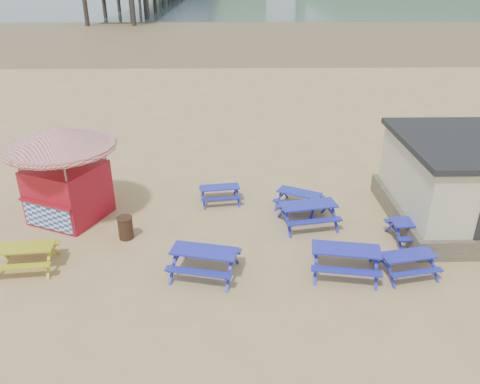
{
  "coord_description": "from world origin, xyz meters",
  "views": [
    {
      "loc": [
        0.93,
        -13.98,
        8.47
      ],
      "look_at": [
        1.25,
        1.5,
        1.0
      ],
      "focal_mm": 35.0,
      "sensor_mm": 36.0,
      "label": 1
    }
  ],
  "objects_px": {
    "ice_cream_kiosk": "(63,162)",
    "picnic_table_yellow": "(24,257)",
    "picnic_table_blue_a": "(220,194)",
    "picnic_table_blue_b": "(299,200)",
    "litter_bin": "(126,228)"
  },
  "relations": [
    {
      "from": "picnic_table_blue_b",
      "to": "litter_bin",
      "type": "relative_size",
      "value": 2.62
    },
    {
      "from": "picnic_table_yellow",
      "to": "litter_bin",
      "type": "bearing_deg",
      "value": 26.44
    },
    {
      "from": "picnic_table_blue_a",
      "to": "ice_cream_kiosk",
      "type": "bearing_deg",
      "value": -176.06
    },
    {
      "from": "picnic_table_blue_a",
      "to": "picnic_table_blue_b",
      "type": "distance_m",
      "value": 3.13
    },
    {
      "from": "ice_cream_kiosk",
      "to": "picnic_table_yellow",
      "type": "bearing_deg",
      "value": -73.56
    },
    {
      "from": "picnic_table_blue_a",
      "to": "picnic_table_blue_b",
      "type": "relative_size",
      "value": 0.82
    },
    {
      "from": "picnic_table_blue_b",
      "to": "picnic_table_blue_a",
      "type": "bearing_deg",
      "value": -163.29
    },
    {
      "from": "litter_bin",
      "to": "picnic_table_blue_a",
      "type": "bearing_deg",
      "value": 40.49
    },
    {
      "from": "picnic_table_blue_a",
      "to": "picnic_table_yellow",
      "type": "xyz_separation_m",
      "value": [
        -5.95,
        -4.45,
        0.06
      ]
    },
    {
      "from": "picnic_table_yellow",
      "to": "ice_cream_kiosk",
      "type": "relative_size",
      "value": 0.38
    },
    {
      "from": "picnic_table_blue_b",
      "to": "ice_cream_kiosk",
      "type": "xyz_separation_m",
      "value": [
        -8.58,
        -0.54,
        1.86
      ]
    },
    {
      "from": "picnic_table_blue_a",
      "to": "litter_bin",
      "type": "relative_size",
      "value": 2.15
    },
    {
      "from": "picnic_table_blue_a",
      "to": "picnic_table_blue_b",
      "type": "bearing_deg",
      "value": -19.55
    },
    {
      "from": "picnic_table_blue_b",
      "to": "litter_bin",
      "type": "height_order",
      "value": "litter_bin"
    },
    {
      "from": "picnic_table_yellow",
      "to": "picnic_table_blue_a",
      "type": "bearing_deg",
      "value": 31.17
    }
  ]
}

